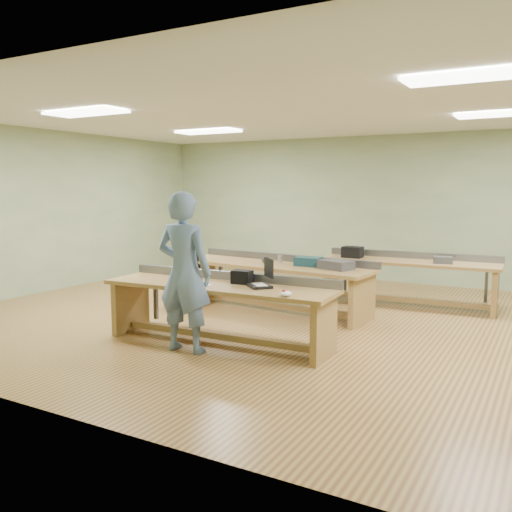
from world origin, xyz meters
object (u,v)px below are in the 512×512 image
person (184,272)px  parts_bin_grey (336,265)px  workbench_front (220,299)px  drinks_can (280,259)px  laptop_base (260,286)px  task_chair (183,284)px  mug (265,260)px  camera_bag (242,277)px  workbench_mid (274,275)px  parts_bin_teal (308,261)px  workbench_back (409,272)px

person → parts_bin_grey: person is taller
workbench_front → parts_bin_grey: (0.81, 1.86, 0.26)m
parts_bin_grey → drinks_can: size_ratio=3.72×
laptop_base → parts_bin_grey: bearing=123.4°
task_chair → drinks_can: 1.68m
mug → camera_bag: bearing=-70.7°
workbench_mid → person: 2.47m
person → mug: (-0.21, 2.39, -0.15)m
mug → workbench_mid: bearing=19.6°
workbench_front → task_chair: (-1.72, 1.50, -0.20)m
parts_bin_teal → mug: size_ratio=3.09×
workbench_mid → laptop_base: 2.07m
mug → parts_bin_teal: bearing=7.6°
person → mug: bearing=-89.9°
task_chair → parts_bin_teal: (2.03, 0.49, 0.46)m
drinks_can → parts_bin_teal: bearing=-1.6°
laptop_base → mug: (-0.92, 1.86, 0.03)m
workbench_front → parts_bin_teal: parts_bin_teal is taller
person → drinks_can: (-0.00, 2.49, -0.14)m
laptop_base → camera_bag: size_ratio=1.20×
workbench_mid → parts_bin_teal: size_ratio=8.84×
workbench_front → person: 0.65m
workbench_front → parts_bin_teal: 2.03m
workbench_front → workbench_mid: 1.96m
workbench_mid → mug: 0.27m
laptop_base → mug: mug is taller
camera_bag → task_chair: bearing=141.4°
camera_bag → parts_bin_teal: bearing=83.6°
mug → task_chair: bearing=-163.5°
mug → person: bearing=-85.1°
workbench_front → camera_bag: size_ratio=12.19×
mug → drinks_can: (0.21, 0.11, 0.02)m
parts_bin_teal → drinks_can: bearing=178.4°
laptop_base → workbench_mid: bearing=154.5°
person → parts_bin_teal: size_ratio=5.07×
camera_bag → drinks_can: bearing=98.5°
task_chair → parts_bin_teal: size_ratio=2.60×
workbench_back → parts_bin_grey: (-0.70, -1.49, 0.26)m
person → task_chair: (-1.54, 1.99, -0.59)m
workbench_back → drinks_can: drinks_can is taller
workbench_front → parts_bin_grey: size_ratio=6.29×
workbench_mid → workbench_back: size_ratio=1.15×
workbench_front → task_chair: task_chair is taller
task_chair → parts_bin_grey: size_ratio=2.04×
workbench_back → mug: 2.40m
workbench_back → laptop_base: size_ratio=9.74×
laptop_base → parts_bin_grey: size_ratio=0.62×
workbench_mid → parts_bin_grey: (1.06, -0.09, 0.25)m
workbench_front → workbench_back: same height
laptop_base → parts_bin_teal: 1.96m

